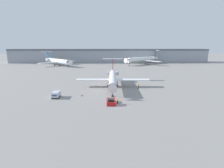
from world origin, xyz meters
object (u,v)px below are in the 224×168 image
Objects in this scene: airplane_main at (113,78)px; pushback_tug at (111,102)px; worker_near_tug at (118,100)px; airplane_parked_far_right at (142,59)px; airplane_parked_far_left at (58,61)px; worker_by_wing at (139,86)px; traffic_cone_left at (82,95)px; luggage_cart at (56,95)px.

airplane_main is 20.23m from pushback_tug.
airplane_parked_far_right is at bearing 75.17° from worker_near_tug.
airplane_parked_far_right is at bearing 6.33° from airplane_parked_far_left.
worker_near_tug is at bearing -0.74° from pushback_tug.
airplane_parked_far_left is (-50.94, 76.44, 2.65)m from worker_by_wing.
traffic_cone_left is 100.50m from airplane_parked_far_right.
luggage_cart is at bearing -115.61° from airplane_parked_far_right.
pushback_tug is 0.13× the size of airplane_parked_far_right.
pushback_tug reaches higher than traffic_cone_left.
airplane_main reaches higher than pushback_tug.
luggage_cart is 1.88× the size of worker_by_wing.
worker_by_wing is (9.53, -3.10, -2.44)m from airplane_main.
airplane_parked_far_right is at bearing 71.25° from airplane_main.
traffic_cone_left is at bearing 144.19° from worker_near_tug.
airplane_main is at bearing 37.57° from luggage_cart.
airplane_main reaches higher than traffic_cone_left.
traffic_cone_left is 0.03× the size of airplane_parked_far_left.
airplane_parked_far_left is (-31.12, 85.39, 3.26)m from traffic_cone_left.
airplane_parked_far_right is (45.43, 94.78, 3.33)m from luggage_cart.
airplane_main is 1.06× the size of airplane_parked_far_left.
airplane_main is 84.22m from airplane_parked_far_left.
pushback_tug is at bearing -122.13° from worker_by_wing.
worker_near_tug is at bearing -87.85° from airplane_main.
luggage_cart is at bearing 161.56° from worker_near_tug.
pushback_tug is 2.48× the size of worker_by_wing.
airplane_parked_far_left is at bearing 113.37° from pushback_tug.
worker_by_wing is 91.89m from airplane_parked_far_left.
worker_by_wing is 21.76m from traffic_cone_left.
worker_near_tug is at bearing -18.44° from luggage_cart.
worker_near_tug is (0.75, -20.03, -2.46)m from airplane_main.
traffic_cone_left is 0.02× the size of airplane_parked_far_right.
worker_by_wing is 0.06× the size of airplane_parked_far_left.
traffic_cone_left is (-9.21, 7.95, -0.26)m from pushback_tug.
worker_near_tug is at bearing -35.81° from traffic_cone_left.
airplane_parked_far_right reaches higher than luggage_cart.
worker_by_wing is 2.36× the size of traffic_cone_left.
worker_near_tug is 19.07m from worker_by_wing.
luggage_cart is (-17.94, -13.80, -2.48)m from airplane_main.
airplane_parked_far_right reaches higher than airplane_parked_far_left.
airplane_parked_far_left is at bearing 105.08° from luggage_cart.
airplane_parked_far_left is (-40.33, 93.34, 3.00)m from pushback_tug.
worker_by_wing is at bearing 21.28° from luggage_cart.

